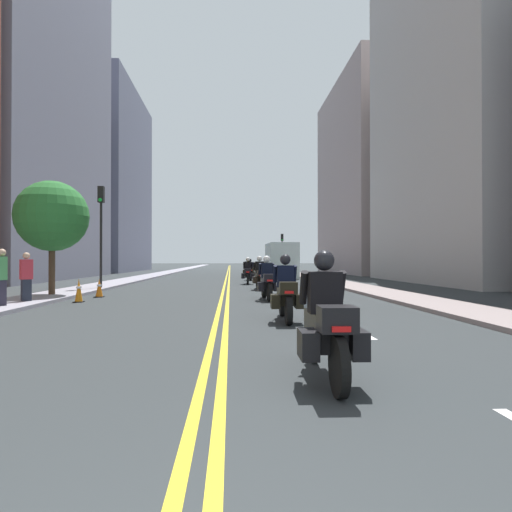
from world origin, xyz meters
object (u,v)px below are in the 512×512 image
at_px(motorcycle_6, 247,270).
at_px(traffic_cone_0, 79,291).
at_px(motorcycle_2, 267,282).
at_px(motorcycle_4, 248,273).
at_px(motorcycle_3, 260,276).
at_px(pedestrian_0, 26,278).
at_px(traffic_light_near, 101,219).
at_px(street_tree_0, 52,216).
at_px(motorcycle_1, 286,294).
at_px(motorcycle_5, 250,271).
at_px(traffic_cone_2, 99,288).
at_px(motorcycle_0, 326,325).
at_px(pedestrian_1, 2,278).
at_px(parked_truck, 280,262).
at_px(traffic_light_far, 282,246).

distance_m(motorcycle_6, traffic_cone_0, 21.77).
bearing_deg(motorcycle_2, motorcycle_4, 89.04).
relative_size(motorcycle_3, pedestrian_0, 1.32).
bearing_deg(motorcycle_6, traffic_light_near, -115.69).
bearing_deg(street_tree_0, motorcycle_1, -39.73).
xyz_separation_m(motorcycle_1, motorcycle_5, (0.07, 20.20, -0.00)).
relative_size(motorcycle_2, traffic_light_near, 0.44).
bearing_deg(motorcycle_5, motorcycle_2, -92.96).
bearing_deg(pedestrian_0, traffic_cone_2, 18.33).
relative_size(traffic_cone_2, pedestrian_0, 0.43).
distance_m(motorcycle_2, traffic_light_near, 9.99).
bearing_deg(traffic_cone_2, motorcycle_1, -46.57).
xyz_separation_m(motorcycle_2, street_tree_0, (-8.37, 1.61, 2.53)).
bearing_deg(pedestrian_0, traffic_cone_0, -16.26).
bearing_deg(motorcycle_5, traffic_cone_0, -116.27).
xyz_separation_m(motorcycle_5, pedestrian_0, (-8.12, -15.98, 0.24)).
xyz_separation_m(motorcycle_0, traffic_cone_0, (-6.44, 9.88, -0.26)).
bearing_deg(street_tree_0, pedestrian_0, -83.66).
xyz_separation_m(motorcycle_0, pedestrian_0, (-7.89, 9.20, 0.22)).
relative_size(motorcycle_6, pedestrian_0, 1.31).
bearing_deg(pedestrian_0, motorcycle_1, -68.99).
distance_m(motorcycle_3, motorcycle_5, 9.51).
distance_m(motorcycle_6, street_tree_0, 20.65).
height_order(motorcycle_6, pedestrian_1, pedestrian_1).
height_order(motorcycle_5, parked_truck, parked_truck).
bearing_deg(motorcycle_0, street_tree_0, 125.76).
height_order(motorcycle_5, traffic_cone_0, motorcycle_5).
relative_size(motorcycle_1, traffic_light_far, 0.50).
height_order(motorcycle_0, pedestrian_1, pedestrian_1).
bearing_deg(motorcycle_3, motorcycle_4, 91.59).
bearing_deg(traffic_light_near, motorcycle_0, -64.80).
xyz_separation_m(motorcycle_4, traffic_cone_0, (-6.32, -10.64, -0.27)).
bearing_deg(motorcycle_0, pedestrian_0, 131.90).
xyz_separation_m(motorcycle_6, traffic_cone_0, (-6.70, -20.71, -0.24)).
distance_m(traffic_light_far, street_tree_0, 33.58).
height_order(traffic_light_far, street_tree_0, street_tree_0).
bearing_deg(street_tree_0, motorcycle_3, 23.83).
bearing_deg(motorcycle_2, traffic_cone_0, -178.75).
distance_m(motorcycle_2, pedestrian_1, 8.51).
relative_size(motorcycle_2, motorcycle_4, 0.98).
relative_size(motorcycle_3, motorcycle_4, 0.99).
distance_m(traffic_light_near, street_tree_0, 4.15).
bearing_deg(traffic_light_near, motorcycle_5, 49.74).
bearing_deg(street_tree_0, parked_truck, 57.65).
xyz_separation_m(motorcycle_1, parked_truck, (2.78, 24.53, 0.62)).
height_order(motorcycle_3, traffic_light_near, traffic_light_near).
height_order(motorcycle_2, pedestrian_1, pedestrian_1).
distance_m(motorcycle_0, street_tree_0, 14.69).
distance_m(motorcycle_4, traffic_light_far, 23.04).
xyz_separation_m(motorcycle_2, traffic_light_far, (4.57, 32.60, 2.42)).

